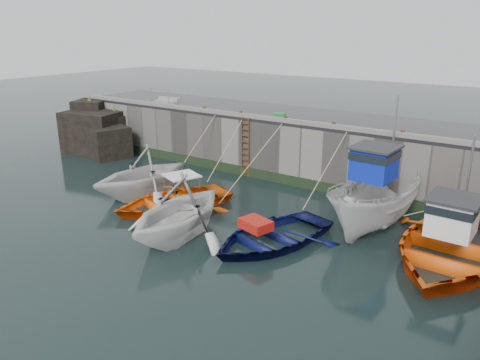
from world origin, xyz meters
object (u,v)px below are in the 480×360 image
Objects in this scene: boat_near_blue at (173,207)px; boat_far_white at (376,202)px; boat_near_navy at (271,243)px; bollard_e at (402,133)px; ladder at (245,148)px; boat_near_white at (144,194)px; boat_far_orange at (451,246)px; fish_crate at (279,116)px; bollard_b at (241,114)px; bollard_d at (334,125)px; bollard_c at (285,119)px; bollard_a at (204,109)px; boat_near_blacktrim at (180,236)px.

boat_far_white reaches higher than boat_near_blue.
boat_near_navy is 7.81m from bollard_e.
ladder is 0.62× the size of boat_near_white.
boat_far_orange is at bearing -52.37° from bollard_e.
boat_near_navy is (5.41, -6.25, -1.59)m from ladder.
boat_far_white is at bearing 43.28° from boat_near_blue.
boat_far_white is (8.06, -2.60, -0.53)m from ladder.
boat_far_white is 10.71× the size of fish_crate.
bollard_b is 5.30m from bollard_d.
ladder is 0.43× the size of boat_far_orange.
boat_near_blue is (2.29, -0.47, 0.00)m from boat_near_white.
bollard_d is at bearing 141.39° from boat_far_white.
bollard_c is at bearing 131.54° from boat_near_navy.
ladder reaches higher than boat_near_navy.
bollard_e reaches higher than boat_near_white.
ladder is 2.46m from fish_crate.
boat_near_white is 7.91m from bollard_c.
bollard_c is (-3.21, 6.59, 3.30)m from boat_near_navy.
boat_far_white is (2.64, 3.65, 1.07)m from boat_near_navy.
ladder is at bearing -177.60° from bollard_e.
boat_near_blue is at bearing -119.96° from fish_crate.
bollard_e is at bearing 0.00° from bollard_a.
boat_near_blue is at bearing -64.21° from bollard_a.
boat_near_blue is at bearing -169.02° from boat_far_orange.
fish_crate is 2.23× the size of bollard_c.
boat_far_orange is 26.63× the size of bollard_c.
boat_near_blacktrim reaches higher than boat_near_blue.
boat_near_navy is 18.89× the size of bollard_d.
boat_far_orange is at bearing -24.67° from bollard_c.
bollard_e is at bearing 2.40° from ladder.
boat_far_orange is (5.77, 2.46, 0.49)m from boat_near_navy.
boat_near_white is 12.23m from bollard_e.
bollard_a is (-2.89, 5.99, 3.30)m from boat_near_blue.
boat_far_orange is 26.63× the size of bollard_a.
bollard_e is (6.53, -0.65, 0.00)m from fish_crate.
fish_crate is at bearing 134.13° from boat_near_navy.
boat_near_white is 18.39× the size of bollard_c.
bollard_b is at bearing -178.23° from fish_crate.
bollard_b is at bearing 162.16° from boat_far_orange.
ladder is 8.20m from boat_near_blacktrim.
boat_far_orange is at bearing -19.45° from bollard_b.
bollard_a and bollard_b have the same top height.
fish_crate is at bearing 154.85° from boat_far_white.
bollard_b reaches higher than boat_near_navy.
boat_near_white is 5.24m from boat_near_blacktrim.
boat_near_blacktrim is at bearing -71.70° from bollard_b.
bollard_c is (2.70, 0.00, 0.00)m from bollard_b.
boat_near_navy is at bearing -38.07° from bollard_a.
bollard_a is at bearing 173.62° from ladder.
fish_crate is at bearing 138.24° from bollard_c.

